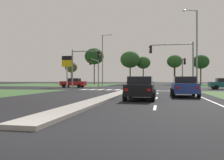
{
  "coord_description": "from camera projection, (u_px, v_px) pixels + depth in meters",
  "views": [
    {
      "loc": [
        3.73,
        -5.44,
        1.34
      ],
      "look_at": [
        -2.88,
        26.44,
        1.31
      ],
      "focal_mm": 37.08,
      "sensor_mm": 36.0,
      "label": 1
    }
  ],
  "objects": [
    {
      "name": "ground_plane",
      "position": [
        135.0,
        88.0,
        35.46
      ],
      "size": [
        200.0,
        200.0,
        0.0
      ],
      "primitive_type": "plane",
      "color": "black"
    },
    {
      "name": "grass_verge_far_left",
      "position": [
        53.0,
        85.0,
        64.62
      ],
      "size": [
        35.0,
        35.0,
        0.01
      ],
      "primitive_type": "cube",
      "color": "#385B2D",
      "rests_on": "ground"
    },
    {
      "name": "median_island_near",
      "position": [
        108.0,
        97.0,
        16.86
      ],
      "size": [
        1.2,
        22.0,
        0.14
      ],
      "primitive_type": "cube",
      "color": "gray",
      "rests_on": "ground"
    },
    {
      "name": "median_island_far",
      "position": [
        145.0,
        85.0,
        59.94
      ],
      "size": [
        1.2,
        36.0,
        0.14
      ],
      "primitive_type": "cube",
      "color": "gray",
      "rests_on": "ground"
    },
    {
      "name": "lane_dash_near",
      "position": [
        155.0,
        108.0,
        11.08
      ],
      "size": [
        0.14,
        2.0,
        0.01
      ],
      "primitive_type": "cube",
      "color": "silver",
      "rests_on": "ground"
    },
    {
      "name": "lane_dash_second",
      "position": [
        157.0,
        98.0,
        16.95
      ],
      "size": [
        0.14,
        2.0,
        0.01
      ],
      "primitive_type": "cube",
      "color": "silver",
      "rests_on": "ground"
    },
    {
      "name": "lane_dash_third",
      "position": [
        157.0,
        93.0,
        22.83
      ],
      "size": [
        0.14,
        2.0,
        0.01
      ],
      "primitive_type": "cube",
      "color": "silver",
      "rests_on": "ground"
    },
    {
      "name": "lane_dash_fourth",
      "position": [
        158.0,
        90.0,
        28.7
      ],
      "size": [
        0.14,
        2.0,
        0.01
      ],
      "primitive_type": "cube",
      "color": "silver",
      "rests_on": "ground"
    },
    {
      "name": "edge_line_right",
      "position": [
        205.0,
        99.0,
        16.44
      ],
      "size": [
        0.14,
        24.0,
        0.01
      ],
      "primitive_type": "cube",
      "color": "silver",
      "rests_on": "ground"
    },
    {
      "name": "stop_bar_near",
      "position": [
        160.0,
        91.0,
        27.83
      ],
      "size": [
        6.4,
        0.5,
        0.01
      ],
      "primitive_type": "cube",
      "color": "silver",
      "rests_on": "ground"
    },
    {
      "name": "crosswalk_bar_near",
      "position": [
        84.0,
        89.0,
        31.67
      ],
      "size": [
        0.7,
        2.8,
        0.01
      ],
      "primitive_type": "cube",
      "color": "silver",
      "rests_on": "ground"
    },
    {
      "name": "crosswalk_bar_second",
      "position": [
        93.0,
        90.0,
        31.43
      ],
      "size": [
        0.7,
        2.8,
        0.01
      ],
      "primitive_type": "cube",
      "color": "silver",
      "rests_on": "ground"
    },
    {
      "name": "crosswalk_bar_third",
      "position": [
        101.0,
        90.0,
        31.2
      ],
      "size": [
        0.7,
        2.8,
        0.01
      ],
      "primitive_type": "cube",
      "color": "silver",
      "rests_on": "ground"
    },
    {
      "name": "crosswalk_bar_fourth",
      "position": [
        109.0,
        90.0,
        30.97
      ],
      "size": [
        0.7,
        2.8,
        0.01
      ],
      "primitive_type": "cube",
      "color": "silver",
      "rests_on": "ground"
    },
    {
      "name": "crosswalk_bar_fifth",
      "position": [
        117.0,
        90.0,
        30.73
      ],
      "size": [
        0.7,
        2.8,
        0.01
      ],
      "primitive_type": "cube",
      "color": "silver",
      "rests_on": "ground"
    },
    {
      "name": "car_white_second",
      "position": [
        136.0,
        82.0,
        59.49
      ],
      "size": [
        1.99,
        4.22,
        1.47
      ],
      "rotation": [
        0.0,
        0.0,
        3.14
      ],
      "color": "silver",
      "rests_on": "ground"
    },
    {
      "name": "car_navy_third",
      "position": [
        139.0,
        82.0,
        67.11
      ],
      "size": [
        2.08,
        4.38,
        1.61
      ],
      "rotation": [
        0.0,
        0.0,
        3.14
      ],
      "color": "#161E47",
      "rests_on": "ground"
    },
    {
      "name": "car_blue_fourth",
      "position": [
        184.0,
        86.0,
        18.4
      ],
      "size": [
        2.02,
        4.25,
        1.59
      ],
      "color": "navy",
      "rests_on": "ground"
    },
    {
      "name": "car_silver_fifth",
      "position": [
        140.0,
        83.0,
        36.24
      ],
      "size": [
        4.4,
        1.99,
        1.6
      ],
      "rotation": [
        0.0,
        0.0,
        -1.57
      ],
      "color": "#B7B7BC",
      "rests_on": "ground"
    },
    {
      "name": "car_red_sixth",
      "position": [
        73.0,
        83.0,
        39.91
      ],
      "size": [
        4.31,
        1.99,
        1.6
      ],
      "rotation": [
        0.0,
        0.0,
        1.57
      ],
      "color": "#A31919",
      "rests_on": "ground"
    },
    {
      "name": "car_black_seventh",
      "position": [
        140.0,
        88.0,
        15.67
      ],
      "size": [
        1.96,
        4.34,
        1.55
      ],
      "color": "black",
      "rests_on": "ground"
    },
    {
      "name": "traffic_signal_far_left",
      "position": [
        95.0,
        67.0,
        41.41
      ],
      "size": [
        0.32,
        5.43,
        5.09
      ],
      "color": "gray",
      "rests_on": "ground"
    },
    {
      "name": "traffic_signal_near_right",
      "position": [
        177.0,
        57.0,
        27.84
      ],
      "size": [
        5.3,
        0.32,
        5.86
      ],
      "color": "gray",
      "rests_on": "ground"
    },
    {
      "name": "traffic_signal_far_right",
      "position": [
        183.0,
        67.0,
        38.88
      ],
      "size": [
        0.32,
        4.09,
        5.03
      ],
      "color": "gray",
      "rests_on": "ground"
    },
    {
      "name": "traffic_signal_near_left",
      "position": [
        83.0,
        62.0,
        30.25
      ],
      "size": [
        3.93,
        0.32,
        5.32
      ],
      "color": "gray",
      "rests_on": "ground"
    },
    {
      "name": "street_lamp_second",
      "position": [
        196.0,
        46.0,
        29.83
      ],
      "size": [
        1.98,
        1.07,
        10.35
      ],
      "color": "gray",
      "rests_on": "ground"
    },
    {
      "name": "street_lamp_third",
      "position": [
        103.0,
        58.0,
        49.83
      ],
      "size": [
        2.47,
        1.02,
        10.99
      ],
      "color": "gray",
      "rests_on": "ground"
    },
    {
      "name": "pedestrian_at_median",
      "position": [
        141.0,
        81.0,
        44.45
      ],
      "size": [
        0.34,
        0.34,
        1.65
      ],
      "rotation": [
        0.0,
        0.0,
        3.81
      ],
      "color": "#4C4C4C",
      "rests_on": "median_island_far"
    },
    {
      "name": "fuel_price_totem",
      "position": [
        67.0,
        65.0,
        38.86
      ],
      "size": [
        1.8,
        0.24,
        5.35
      ],
      "color": "silver",
      "rests_on": "ground"
    },
    {
      "name": "treeline_near",
      "position": [
        71.0,
        67.0,
        72.23
      ],
      "size": [
        3.84,
        3.84,
        6.88
      ],
      "color": "#423323",
      "rests_on": "ground"
    },
    {
      "name": "treeline_second",
      "position": [
        94.0,
        56.0,
        66.33
      ],
      "size": [
        5.47,
        5.47,
        10.4
      ],
      "color": "#423323",
      "rests_on": "ground"
    },
    {
      "name": "treeline_third",
      "position": [
        130.0,
        60.0,
        64.43
      ],
      "size": [
        5.45,
        5.45,
        9.32
      ],
      "color": "#423323",
      "rests_on": "ground"
    },
    {
      "name": "treeline_fourth",
      "position": [
        143.0,
        63.0,
        65.97
      ],
      "size": [
        4.09,
        4.09,
        7.97
      ],
      "color": "#423323",
      "rests_on": "ground"
    },
    {
      "name": "treeline_fifth",
      "position": [
        201.0,
        62.0,
        61.96
      ],
      "size": [
        4.37,
        4.37,
        8.02
      ],
      "color": "#423323",
      "rests_on": "ground"
    },
    {
      "name": "treeline_sixth",
      "position": [
        175.0,
        62.0,
        63.37
      ],
      "size": [
        4.14,
        4.14,
        8.16
      ],
      "color": "#423323",
      "rests_on": "ground"
    }
  ]
}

